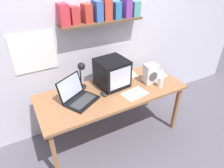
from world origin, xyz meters
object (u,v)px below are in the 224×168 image
at_px(computer_mouse, 104,94).
at_px(open_notebook, 127,75).
at_px(loose_paper_near_monitor, 156,74).
at_px(juice_glass, 160,83).
at_px(printed_handout, 135,94).
at_px(crt_monitor, 112,73).
at_px(space_heater, 150,74).
at_px(laptop, 77,95).
at_px(corner_desk, 112,95).
at_px(desk_lamp, 81,72).

bearing_deg(computer_mouse, open_notebook, 28.70).
distance_m(open_notebook, loose_paper_near_monitor, 0.42).
height_order(juice_glass, printed_handout, juice_glass).
height_order(computer_mouse, loose_paper_near_monitor, computer_mouse).
height_order(crt_monitor, open_notebook, crt_monitor).
relative_size(juice_glass, space_heater, 0.50).
distance_m(laptop, computer_mouse, 0.32).
height_order(corner_desk, loose_paper_near_monitor, loose_paper_near_monitor).
distance_m(laptop, open_notebook, 0.83).
bearing_deg(laptop, computer_mouse, -40.85).
bearing_deg(open_notebook, loose_paper_near_monitor, -22.50).
xyz_separation_m(juice_glass, computer_mouse, (-0.72, 0.17, -0.04)).
bearing_deg(corner_desk, crt_monitor, 61.66).
bearing_deg(laptop, loose_paper_near_monitor, -27.03).
xyz_separation_m(open_notebook, printed_handout, (-0.15, -0.42, 0.00)).
xyz_separation_m(corner_desk, desk_lamp, (-0.30, 0.21, 0.30)).
distance_m(crt_monitor, computer_mouse, 0.30).
relative_size(laptop, desk_lamp, 1.28).
height_order(laptop, printed_handout, laptop).
bearing_deg(desk_lamp, computer_mouse, -58.77).
bearing_deg(space_heater, loose_paper_near_monitor, 32.72).
bearing_deg(loose_paper_near_monitor, corner_desk, -174.25).
bearing_deg(juice_glass, open_notebook, 117.22).
height_order(desk_lamp, open_notebook, desk_lamp).
xyz_separation_m(space_heater, computer_mouse, (-0.67, 0.02, -0.11)).
bearing_deg(juice_glass, printed_handout, 177.62).
height_order(corner_desk, desk_lamp, desk_lamp).
bearing_deg(laptop, juice_glass, -41.90).
relative_size(laptop, loose_paper_near_monitor, 1.51).
bearing_deg(printed_handout, open_notebook, 70.72).
relative_size(crt_monitor, computer_mouse, 3.42).
bearing_deg(juice_glass, space_heater, 108.84).
xyz_separation_m(computer_mouse, printed_handout, (0.35, -0.15, -0.01)).
xyz_separation_m(computer_mouse, open_notebook, (0.49, 0.27, -0.01)).
xyz_separation_m(crt_monitor, printed_handout, (0.15, -0.31, -0.17)).
xyz_separation_m(laptop, juice_glass, (1.02, -0.23, -0.01)).
bearing_deg(laptop, crt_monitor, -18.40).
height_order(corner_desk, juice_glass, juice_glass).
xyz_separation_m(crt_monitor, loose_paper_near_monitor, (0.68, -0.05, -0.17)).
distance_m(laptop, desk_lamp, 0.29).
bearing_deg(computer_mouse, crt_monitor, 38.75).
distance_m(crt_monitor, space_heater, 0.50).
distance_m(corner_desk, computer_mouse, 0.15).
bearing_deg(printed_handout, space_heater, 23.03).
bearing_deg(corner_desk, desk_lamp, 144.34).
distance_m(crt_monitor, desk_lamp, 0.38).
distance_m(corner_desk, desk_lamp, 0.48).
relative_size(crt_monitor, printed_handout, 1.26).
height_order(crt_monitor, laptop, crt_monitor).
xyz_separation_m(laptop, loose_paper_near_monitor, (1.19, 0.05, -0.07)).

